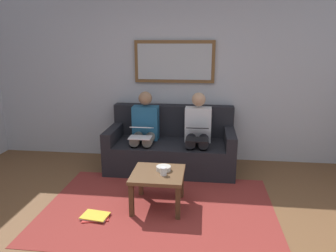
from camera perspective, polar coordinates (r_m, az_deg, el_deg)
wall_rear at (r=5.04m, az=1.24°, el=8.69°), size 6.00×0.12×2.60m
area_rug at (r=3.75m, az=-1.61°, el=-14.47°), size 2.60×1.80×0.01m
couch at (r=4.78m, az=0.60°, el=-3.79°), size 1.84×0.90×0.90m
framed_mirror at (r=4.92m, az=1.15°, el=11.47°), size 1.22×0.05×0.64m
coffee_table at (r=3.64m, az=-1.83°, el=-9.30°), size 0.58×0.58×0.42m
cup at (r=3.53m, az=-0.81°, el=-8.13°), size 0.07×0.07×0.09m
bowl at (r=3.66m, az=-0.80°, el=-7.60°), size 0.17×0.17×0.05m
person_left at (r=4.60m, az=5.36°, el=-0.74°), size 0.38×0.58×1.14m
laptop_black at (r=4.37m, az=5.27°, el=-1.28°), size 0.30×0.38×0.16m
person_right at (r=4.68m, az=-4.24°, el=-0.43°), size 0.38×0.58×1.14m
laptop_white at (r=4.45m, az=-4.84°, el=-1.05°), size 0.30×0.34×0.15m
magazine_stack at (r=3.65m, az=-12.91°, el=-15.50°), size 0.32×0.26×0.03m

